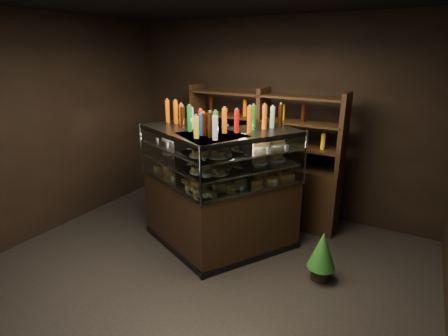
{
  "coord_description": "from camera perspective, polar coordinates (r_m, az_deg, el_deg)",
  "views": [
    {
      "loc": [
        1.99,
        -2.67,
        2.49
      ],
      "look_at": [
        0.09,
        0.67,
        1.21
      ],
      "focal_mm": 28.0,
      "sensor_mm": 36.0,
      "label": 1
    }
  ],
  "objects": [
    {
      "name": "potted_conifer",
      "position": [
        4.16,
        15.8,
        -12.65
      ],
      "size": [
        0.32,
        0.32,
        0.68
      ],
      "rotation": [
        0.0,
        0.0,
        -0.23
      ],
      "color": "black",
      "rests_on": "ground"
    },
    {
      "name": "display_case",
      "position": [
        4.56,
        -1.23,
        -6.98
      ],
      "size": [
        2.09,
        1.63,
        1.6
      ],
      "rotation": [
        0.0,
        0.0,
        0.31
      ],
      "color": "black",
      "rests_on": "ground"
    },
    {
      "name": "back_shelving",
      "position": [
        5.47,
        6.03,
        -1.77
      ],
      "size": [
        2.41,
        0.48,
        2.0
      ],
      "rotation": [
        0.0,
        0.0,
        -0.02
      ],
      "color": "black",
      "rests_on": "ground"
    },
    {
      "name": "food_display",
      "position": [
        4.31,
        -1.31,
        1.22
      ],
      "size": [
        1.67,
        1.22,
        0.48
      ],
      "color": "#D08C4A",
      "rests_on": "display_case"
    },
    {
      "name": "room_shell",
      "position": [
        3.38,
        -7.02,
        8.99
      ],
      "size": [
        5.02,
        5.02,
        3.01
      ],
      "color": "black",
      "rests_on": "ground"
    },
    {
      "name": "ground",
      "position": [
        4.16,
        -5.93,
        -18.43
      ],
      "size": [
        5.0,
        5.0,
        0.0
      ],
      "primitive_type": "plane",
      "color": "black",
      "rests_on": "ground"
    },
    {
      "name": "bottles_top",
      "position": [
        4.19,
        -1.34,
        7.99
      ],
      "size": [
        1.5,
        1.08,
        0.3
      ],
      "color": "black",
      "rests_on": "display_case"
    }
  ]
}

